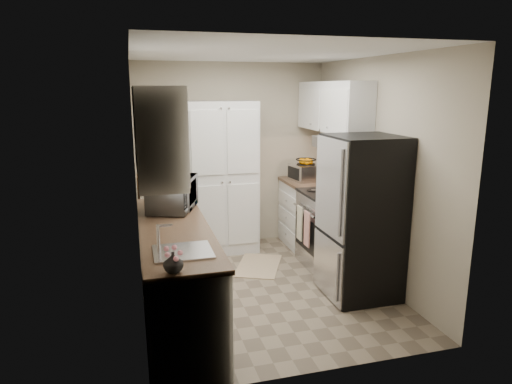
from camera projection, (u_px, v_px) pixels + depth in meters
ground at (264, 287)px, 5.07m from camera, size 3.20×3.20×0.00m
room_shell at (263, 141)px, 4.69m from camera, size 2.64×3.24×2.52m
pantry_cabinet at (222, 178)px, 6.03m from camera, size 0.90×0.55×2.00m
base_cabinet_left at (176, 274)px, 4.31m from camera, size 0.60×2.30×0.88m
countertop_left at (174, 228)px, 4.21m from camera, size 0.63×2.33×0.04m
base_cabinet_right at (308, 215)px, 6.35m from camera, size 0.60×0.80×0.88m
countertop_right at (309, 182)px, 6.24m from camera, size 0.63×0.83×0.04m
electric_range at (331, 229)px, 5.58m from camera, size 0.71×0.78×1.13m
refrigerator at (362, 217)px, 4.74m from camera, size 0.70×0.72×1.70m
microwave at (173, 194)px, 4.73m from camera, size 0.59×0.71×0.34m
wine_bottle at (157, 189)px, 5.00m from camera, size 0.08×0.08×0.32m
flower_vase at (173, 262)px, 3.14m from camera, size 0.17×0.17×0.15m
cutting_board at (173, 185)px, 5.23m from camera, size 0.06×0.25×0.32m
toaster_oven at (304, 173)px, 6.23m from camera, size 0.36×0.43×0.22m
fruit_basket at (306, 160)px, 6.19m from camera, size 0.30×0.30×0.12m
kitchen_mat at (259, 266)px, 5.67m from camera, size 0.78×0.92×0.01m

